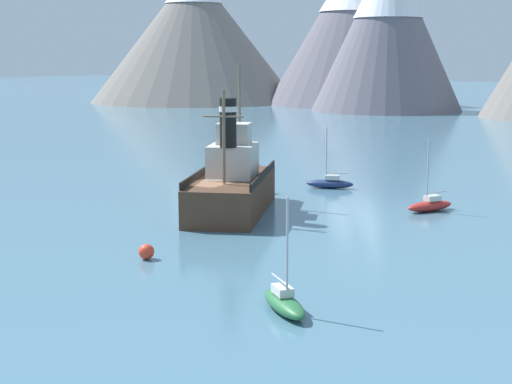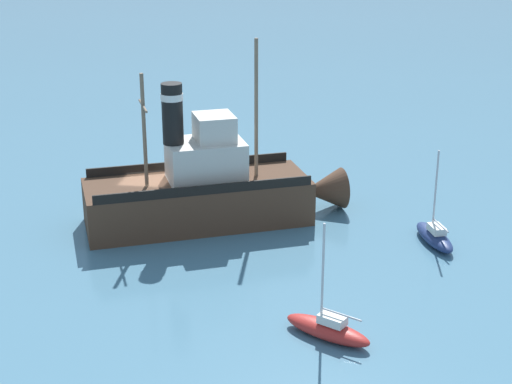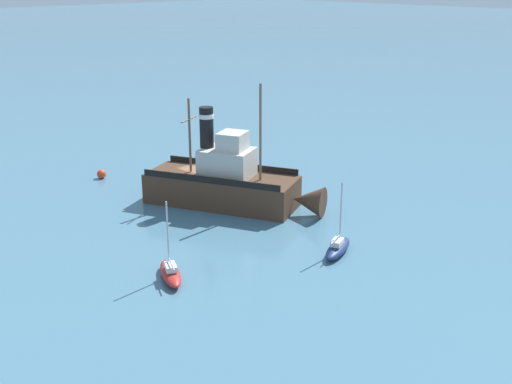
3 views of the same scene
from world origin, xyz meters
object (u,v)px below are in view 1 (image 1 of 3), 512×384
Objects in this scene: old_tugboat at (233,185)px; sailboat_red at (430,205)px; mooring_buoy at (146,252)px; sailboat_green at (284,302)px; sailboat_navy at (330,183)px.

sailboat_red is at bearing 32.13° from old_tugboat.
sailboat_green is at bearing -18.98° from mooring_buoy.
sailboat_navy is at bearing 83.90° from old_tugboat.
mooring_buoy is (-7.98, -20.43, -0.02)m from sailboat_red.
sailboat_red is 1.00× the size of sailboat_navy.
sailboat_navy is 5.97× the size of mooring_buoy.
mooring_buoy is (3.44, -13.25, -1.42)m from old_tugboat.
old_tugboat is 13.77m from mooring_buoy.
sailboat_red is at bearing 68.66° from mooring_buoy.
sailboat_green is (13.82, -16.82, -1.40)m from old_tugboat.
old_tugboat reaches higher than sailboat_red.
sailboat_red is 1.00× the size of sailboat_green.
sailboat_navy is 31.46m from sailboat_green.
sailboat_red is 11.24m from sailboat_navy.
old_tugboat is 2.97× the size of sailboat_green.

